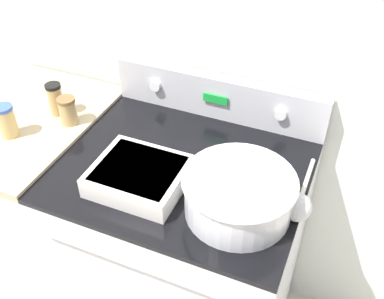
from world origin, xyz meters
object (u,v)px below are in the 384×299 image
at_px(casserole_dish, 139,175).
at_px(ladle, 298,205).
at_px(spice_jar_black_cap, 55,99).
at_px(spice_jar_blue_cap, 7,121).
at_px(spice_jar_brown_cap, 68,111).
at_px(mixing_bowl, 239,193).

xyz_separation_m(casserole_dish, ladle, (0.47, 0.06, 0.00)).
distance_m(spice_jar_black_cap, spice_jar_blue_cap, 0.19).
height_order(casserole_dish, ladle, ladle).
xyz_separation_m(spice_jar_brown_cap, spice_jar_blue_cap, (-0.15, -0.14, 0.01)).
height_order(mixing_bowl, spice_jar_black_cap, spice_jar_black_cap).
bearing_deg(spice_jar_brown_cap, spice_jar_black_cap, 155.88).
bearing_deg(ladle, casserole_dish, -172.46).
relative_size(casserole_dish, ladle, 0.90).
bearing_deg(casserole_dish, mixing_bowl, 2.00).
relative_size(casserole_dish, spice_jar_blue_cap, 2.33).
relative_size(spice_jar_brown_cap, spice_jar_black_cap, 0.84).
xyz_separation_m(ladle, spice_jar_blue_cap, (-0.99, -0.03, 0.03)).
bearing_deg(spice_jar_black_cap, spice_jar_blue_cap, -112.06).
bearing_deg(spice_jar_black_cap, spice_jar_brown_cap, -24.12).
xyz_separation_m(mixing_bowl, spice_jar_blue_cap, (-0.83, 0.02, -0.00)).
relative_size(casserole_dish, spice_jar_brown_cap, 2.71).
xyz_separation_m(ladle, spice_jar_black_cap, (-0.91, 0.15, 0.03)).
xyz_separation_m(casserole_dish, spice_jar_black_cap, (-0.45, 0.21, 0.03)).
height_order(ladle, spice_jar_brown_cap, spice_jar_brown_cap).
bearing_deg(spice_jar_blue_cap, spice_jar_black_cap, 67.94).
distance_m(casserole_dish, spice_jar_black_cap, 0.50).
height_order(casserole_dish, spice_jar_blue_cap, spice_jar_blue_cap).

